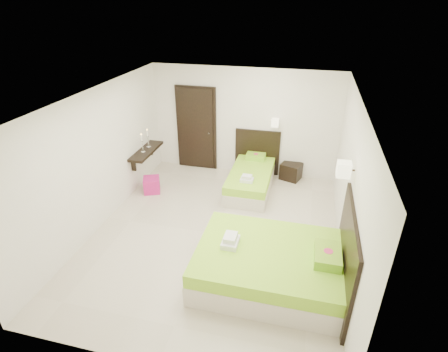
% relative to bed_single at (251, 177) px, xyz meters
% --- Properties ---
extents(floor, '(5.50, 5.50, 0.00)m').
position_rel_bed_single_xyz_m(floor, '(-0.35, -1.91, -0.28)').
color(floor, beige).
rests_on(floor, ground).
extents(bed_single, '(1.10, 1.83, 1.51)m').
position_rel_bed_single_xyz_m(bed_single, '(0.00, 0.00, 0.00)').
color(bed_single, beige).
rests_on(bed_single, ground).
extents(bed_double, '(2.24, 1.91, 1.85)m').
position_rel_bed_single_xyz_m(bed_double, '(0.85, -2.87, 0.05)').
color(bed_double, beige).
rests_on(bed_double, ground).
extents(nightstand, '(0.56, 0.53, 0.41)m').
position_rel_bed_single_xyz_m(nightstand, '(0.87, 0.69, -0.07)').
color(nightstand, black).
rests_on(nightstand, ground).
extents(ottoman, '(0.46, 0.46, 0.35)m').
position_rel_bed_single_xyz_m(ottoman, '(-2.18, -0.72, -0.10)').
color(ottoman, '#AC1764').
rests_on(ottoman, ground).
extents(door, '(1.02, 0.15, 2.14)m').
position_rel_bed_single_xyz_m(door, '(-1.55, 0.78, 0.77)').
color(door, black).
rests_on(door, ground).
extents(console_shelf, '(0.35, 1.20, 0.78)m').
position_rel_bed_single_xyz_m(console_shelf, '(-2.44, -0.31, 0.54)').
color(console_shelf, black).
rests_on(console_shelf, ground).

